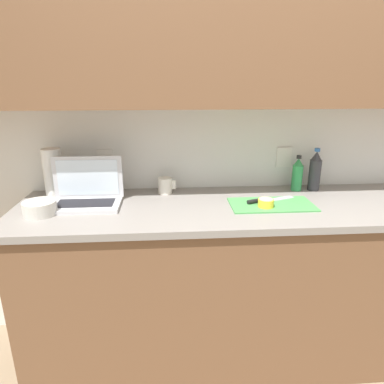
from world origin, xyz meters
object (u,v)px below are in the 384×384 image
object	(u,v)px
bottle_oil_tall	(297,175)
measuring_cup	(165,186)
knife	(263,200)
bottle_green_soda	(315,171)
cutting_board	(272,205)
lemon_half_cut	(266,203)
laptop	(87,193)
bowl_white	(40,208)
paper_towel_roll	(53,173)

from	to	relation	value
bottle_oil_tall	measuring_cup	world-z (taller)	bottle_oil_tall
knife	bottle_oil_tall	bearing A→B (deg)	18.70
bottle_green_soda	measuring_cup	world-z (taller)	bottle_green_soda
cutting_board	lemon_half_cut	size ratio (longest dim) A/B	5.40
cutting_board	bottle_green_soda	distance (m)	0.42
laptop	knife	distance (m)	0.92
bottle_green_soda	bottle_oil_tall	bearing A→B (deg)	-180.00
knife	lemon_half_cut	distance (m)	0.07
lemon_half_cut	bottle_green_soda	size ratio (longest dim) A/B	0.32
knife	lemon_half_cut	xyz separation A→B (m)	(-0.00, -0.07, 0.01)
bowl_white	measuring_cup	bearing A→B (deg)	25.40
laptop	paper_towel_roll	bearing A→B (deg)	144.18
lemon_half_cut	measuring_cup	xyz separation A→B (m)	(-0.51, 0.28, 0.02)
bottle_green_soda	bowl_white	bearing A→B (deg)	-168.95
laptop	lemon_half_cut	size ratio (longest dim) A/B	4.56
laptop	bottle_oil_tall	bearing A→B (deg)	7.48
bottle_oil_tall	paper_towel_roll	world-z (taller)	paper_towel_roll
lemon_half_cut	bottle_oil_tall	bearing A→B (deg)	47.13
laptop	bowl_white	bearing A→B (deg)	-145.12
lemon_half_cut	paper_towel_roll	size ratio (longest dim) A/B	0.30
lemon_half_cut	bottle_green_soda	world-z (taller)	bottle_green_soda
knife	bottle_green_soda	bearing A→B (deg)	9.69
bottle_green_soda	bowl_white	world-z (taller)	bottle_green_soda
laptop	measuring_cup	world-z (taller)	laptop
cutting_board	measuring_cup	size ratio (longest dim) A/B	4.29
bowl_white	knife	bearing A→B (deg)	3.99
lemon_half_cut	bowl_white	bearing A→B (deg)	-179.70
cutting_board	measuring_cup	xyz separation A→B (m)	(-0.55, 0.24, 0.04)
bottle_green_soda	paper_towel_roll	distance (m)	1.49
bottle_green_soda	measuring_cup	xyz separation A→B (m)	(-0.87, -0.00, -0.07)
laptop	bowl_white	distance (m)	0.24
lemon_half_cut	bowl_white	xyz separation A→B (m)	(-1.11, -0.01, 0.00)
cutting_board	bottle_oil_tall	world-z (taller)	bottle_oil_tall
cutting_board	lemon_half_cut	world-z (taller)	lemon_half_cut
laptop	bottle_oil_tall	distance (m)	1.19
knife	bottle_green_soda	xyz separation A→B (m)	(0.36, 0.21, 0.10)
laptop	bottle_green_soda	bearing A→B (deg)	6.89
lemon_half_cut	cutting_board	bearing A→B (deg)	42.42
laptop	measuring_cup	distance (m)	0.44
lemon_half_cut	bottle_oil_tall	xyz separation A→B (m)	(0.26, 0.28, 0.07)
bowl_white	paper_towel_roll	world-z (taller)	paper_towel_roll
bottle_oil_tall	bowl_white	bearing A→B (deg)	-168.14
laptop	bowl_white	xyz separation A→B (m)	(-0.19, -0.14, -0.02)
bowl_white	paper_towel_roll	xyz separation A→B (m)	(-0.01, 0.28, 0.10)
lemon_half_cut	measuring_cup	world-z (taller)	measuring_cup
knife	bottle_oil_tall	size ratio (longest dim) A/B	1.34
laptop	cutting_board	xyz separation A→B (m)	(0.96, -0.09, -0.05)
laptop	measuring_cup	bearing A→B (deg)	20.38
lemon_half_cut	paper_towel_roll	bearing A→B (deg)	166.06
bottle_oil_tall	bowl_white	size ratio (longest dim) A/B	1.32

